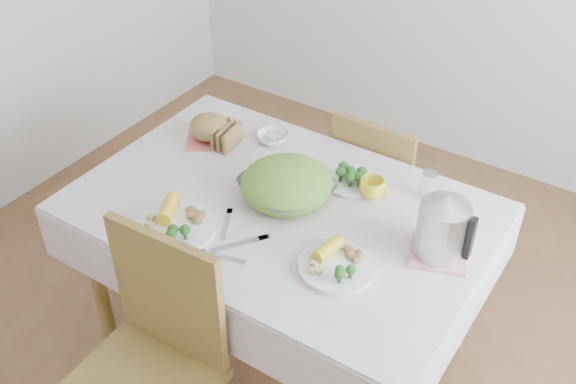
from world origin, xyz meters
The scene contains 18 objects.
floor centered at (0.00, 0.00, 0.00)m, with size 3.60×3.60×0.00m, color brown.
dining_table centered at (0.00, 0.00, 0.38)m, with size 1.40×0.90×0.75m, color brown.
tablecloth centered at (0.00, 0.00, 0.76)m, with size 1.50×1.00×0.01m, color beige.
chair_far centered at (0.11, 0.70, 0.47)m, with size 0.39×0.39×0.87m, color brown.
salad_bowl centered at (0.00, 0.05, 0.80)m, with size 0.32×0.32×0.08m, color white.
dinner_plate_left centered at (-0.23, -0.32, 0.77)m, with size 0.29×0.29×0.02m, color white.
dinner_plate_right centered at (0.34, -0.18, 0.77)m, with size 0.25×0.25×0.02m, color white.
broccoli_plate centered at (0.15, 0.26, 0.77)m, with size 0.21×0.21×0.02m, color beige.
napkin centered at (-0.50, 0.21, 0.76)m, with size 0.19×0.19×0.00m, color #E66061.
bread_loaf centered at (-0.50, 0.21, 0.82)m, with size 0.18×0.17×0.11m, color olive.
fruit_bowl centered at (-0.27, 0.34, 0.78)m, with size 0.13×0.13×0.04m, color white.
yellow_mug centered at (0.25, 0.23, 0.80)m, with size 0.10×0.10×0.08m, color yellow.
glass_tumbler centered at (0.43, 0.34, 0.83)m, with size 0.06×0.06×0.11m, color white.
pink_tray centered at (0.59, 0.07, 0.77)m, with size 0.18×0.18×0.01m, color pink.
electric_kettle centered at (0.59, 0.07, 0.88)m, with size 0.17×0.17×0.24m, color #B2B5BA.
fork_left centered at (-0.10, -0.20, 0.76)m, with size 0.02×0.17×0.00m, color silver.
fork_right centered at (0.00, -0.26, 0.76)m, with size 0.02×0.21×0.00m, color silver.
knife centered at (-0.01, -0.34, 0.76)m, with size 0.02×0.18×0.00m, color silver.
Camera 1 is at (1.09, -1.60, 2.30)m, focal length 42.00 mm.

